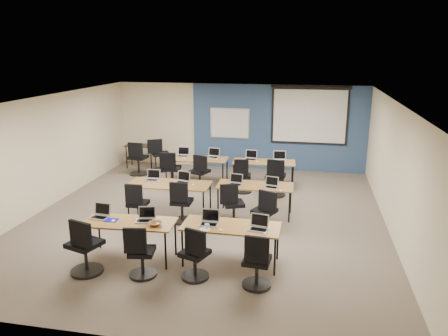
% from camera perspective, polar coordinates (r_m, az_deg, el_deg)
% --- Properties ---
extents(floor, '(8.00, 9.00, 0.02)m').
position_cam_1_polar(floor, '(10.20, -2.20, -6.39)').
color(floor, '#6B6354').
rests_on(floor, ground).
extents(ceiling, '(8.00, 9.00, 0.02)m').
position_cam_1_polar(ceiling, '(9.53, -2.37, 8.86)').
color(ceiling, white).
rests_on(ceiling, ground).
extents(wall_back, '(8.00, 0.04, 2.70)m').
position_cam_1_polar(wall_back, '(14.09, 2.01, 5.45)').
color(wall_back, beige).
rests_on(wall_back, ground).
extents(wall_front, '(8.00, 0.04, 2.70)m').
position_cam_1_polar(wall_front, '(5.75, -12.97, -10.07)').
color(wall_front, beige).
rests_on(wall_front, ground).
extents(wall_left, '(0.04, 9.00, 2.70)m').
position_cam_1_polar(wall_left, '(11.38, -22.28, 1.89)').
color(wall_left, beige).
rests_on(wall_left, ground).
extents(wall_right, '(0.04, 9.00, 2.70)m').
position_cam_1_polar(wall_right, '(9.68, 21.41, -0.25)').
color(wall_right, beige).
rests_on(wall_right, ground).
extents(blue_accent_panel, '(5.50, 0.04, 2.70)m').
position_cam_1_polar(blue_accent_panel, '(13.92, 7.09, 5.21)').
color(blue_accent_panel, '#3D5977').
rests_on(blue_accent_panel, wall_back).
extents(whiteboard, '(1.28, 0.03, 0.98)m').
position_cam_1_polar(whiteboard, '(14.06, 0.75, 5.84)').
color(whiteboard, silver).
rests_on(whiteboard, wall_back).
extents(projector_screen, '(2.40, 0.10, 1.82)m').
position_cam_1_polar(projector_screen, '(13.74, 11.13, 7.18)').
color(projector_screen, black).
rests_on(projector_screen, wall_back).
extents(training_table_front_left, '(1.67, 0.69, 0.73)m').
position_cam_1_polar(training_table_front_left, '(8.21, -12.22, -7.17)').
color(training_table_front_left, '#A46C2E').
rests_on(training_table_front_left, floor).
extents(training_table_front_right, '(1.76, 0.73, 0.73)m').
position_cam_1_polar(training_table_front_right, '(7.86, 0.91, -7.83)').
color(training_table_front_right, brown).
rests_on(training_table_front_right, floor).
extents(training_table_mid_left, '(1.93, 0.80, 0.73)m').
position_cam_1_polar(training_table_mid_left, '(10.28, -7.17, -2.24)').
color(training_table_mid_left, '#A86835').
rests_on(training_table_mid_left, floor).
extents(training_table_mid_right, '(1.75, 0.73, 0.73)m').
position_cam_1_polar(training_table_mid_right, '(10.12, 4.08, -2.49)').
color(training_table_mid_right, '#9D6B41').
rests_on(training_table_mid_right, floor).
extents(training_table_back_left, '(1.78, 0.74, 0.73)m').
position_cam_1_polar(training_table_back_left, '(12.54, -3.59, 1.06)').
color(training_table_back_left, brown).
rests_on(training_table_back_left, floor).
extents(training_table_back_right, '(1.73, 0.72, 0.73)m').
position_cam_1_polar(training_table_back_right, '(12.22, 5.23, 0.63)').
color(training_table_back_right, brown).
rests_on(training_table_back_right, floor).
extents(laptop_0, '(0.33, 0.28, 0.25)m').
position_cam_1_polar(laptop_0, '(8.51, -15.81, -5.79)').
color(laptop_0, '#A5A5A8').
rests_on(laptop_0, training_table_front_left).
extents(mouse_0, '(0.08, 0.11, 0.04)m').
position_cam_1_polar(mouse_0, '(8.26, -14.28, -6.70)').
color(mouse_0, white).
rests_on(mouse_0, training_table_front_left).
extents(task_chair_0, '(0.58, 0.57, 1.04)m').
position_cam_1_polar(task_chair_0, '(7.96, -17.75, -10.28)').
color(task_chair_0, black).
rests_on(task_chair_0, floor).
extents(laptop_1, '(0.32, 0.27, 0.24)m').
position_cam_1_polar(laptop_1, '(8.16, -10.21, -6.36)').
color(laptop_1, '#B9B9C6').
rests_on(laptop_1, training_table_front_left).
extents(mouse_1, '(0.08, 0.11, 0.04)m').
position_cam_1_polar(mouse_1, '(7.98, -8.62, -7.17)').
color(mouse_1, white).
rests_on(mouse_1, training_table_front_left).
extents(task_chair_1, '(0.47, 0.47, 0.96)m').
position_cam_1_polar(task_chair_1, '(7.64, -10.86, -11.25)').
color(task_chair_1, black).
rests_on(task_chair_1, floor).
extents(laptop_2, '(0.33, 0.28, 0.25)m').
position_cam_1_polar(laptop_2, '(7.89, -1.91, -6.88)').
color(laptop_2, '#A7A7AF').
rests_on(laptop_2, training_table_front_right).
extents(mouse_2, '(0.07, 0.10, 0.03)m').
position_cam_1_polar(mouse_2, '(7.63, -0.44, -8.11)').
color(mouse_2, white).
rests_on(mouse_2, training_table_front_right).
extents(task_chair_2, '(0.49, 0.47, 0.96)m').
position_cam_1_polar(task_chair_2, '(7.46, -3.81, -11.65)').
color(task_chair_2, black).
rests_on(task_chair_2, floor).
extents(laptop_3, '(0.33, 0.28, 0.25)m').
position_cam_1_polar(laptop_3, '(7.70, 4.59, -7.52)').
color(laptop_3, silver).
rests_on(laptop_3, training_table_front_right).
extents(mouse_3, '(0.06, 0.09, 0.03)m').
position_cam_1_polar(mouse_3, '(7.52, 5.34, -8.52)').
color(mouse_3, white).
rests_on(mouse_3, training_table_front_right).
extents(task_chair_3, '(0.48, 0.48, 0.97)m').
position_cam_1_polar(task_chair_3, '(7.22, 4.30, -12.61)').
color(task_chair_3, black).
rests_on(task_chair_3, floor).
extents(laptop_4, '(0.32, 0.27, 0.24)m').
position_cam_1_polar(laptop_4, '(10.58, -9.30, -1.24)').
color(laptop_4, '#A9A9B6').
rests_on(laptop_4, training_table_mid_left).
extents(mouse_4, '(0.07, 0.09, 0.03)m').
position_cam_1_polar(mouse_4, '(10.45, -8.62, -1.70)').
color(mouse_4, white).
rests_on(mouse_4, training_table_mid_left).
extents(task_chair_4, '(0.48, 0.48, 0.96)m').
position_cam_1_polar(task_chair_4, '(9.86, -11.27, -5.02)').
color(task_chair_4, black).
rests_on(task_chair_4, floor).
extents(laptop_5, '(0.33, 0.28, 0.25)m').
position_cam_1_polar(laptop_5, '(10.30, -5.41, -1.55)').
color(laptop_5, '#B7B7B8').
rests_on(laptop_5, training_table_mid_left).
extents(mouse_5, '(0.09, 0.12, 0.04)m').
position_cam_1_polar(mouse_5, '(10.08, -4.04, -2.19)').
color(mouse_5, white).
rests_on(mouse_5, training_table_mid_left).
extents(task_chair_5, '(0.50, 0.50, 0.98)m').
position_cam_1_polar(task_chair_5, '(9.77, -5.61, -4.91)').
color(task_chair_5, black).
rests_on(task_chair_5, floor).
extents(laptop_6, '(0.31, 0.26, 0.24)m').
position_cam_1_polar(laptop_6, '(10.11, 1.55, -1.83)').
color(laptop_6, '#BABABA').
rests_on(laptop_6, training_table_mid_right).
extents(mouse_6, '(0.06, 0.10, 0.03)m').
position_cam_1_polar(mouse_6, '(9.93, 1.76, -2.44)').
color(mouse_6, white).
rests_on(mouse_6, training_table_mid_right).
extents(task_chair_6, '(0.51, 0.49, 0.97)m').
position_cam_1_polar(task_chair_6, '(9.64, 1.12, -5.15)').
color(task_chair_6, black).
rests_on(task_chair_6, floor).
extents(laptop_7, '(0.30, 0.26, 0.23)m').
position_cam_1_polar(laptop_7, '(9.96, 6.23, -2.19)').
color(laptop_7, '#B2B2BB').
rests_on(laptop_7, training_table_mid_right).
extents(mouse_7, '(0.07, 0.10, 0.03)m').
position_cam_1_polar(mouse_7, '(9.73, 7.42, -2.95)').
color(mouse_7, white).
rests_on(mouse_7, training_table_mid_right).
extents(task_chair_7, '(0.53, 0.50, 0.98)m').
position_cam_1_polar(task_chair_7, '(9.23, 5.38, -6.15)').
color(task_chair_7, black).
rests_on(task_chair_7, floor).
extents(laptop_8, '(0.34, 0.29, 0.26)m').
position_cam_1_polar(laptop_8, '(12.81, -5.39, 1.84)').
color(laptop_8, silver).
rests_on(laptop_8, training_table_back_left).
extents(mouse_8, '(0.08, 0.11, 0.04)m').
position_cam_1_polar(mouse_8, '(12.55, -5.24, 1.32)').
color(mouse_8, white).
rests_on(mouse_8, training_table_back_left).
extents(task_chair_8, '(0.55, 0.55, 1.03)m').
position_cam_1_polar(task_chair_8, '(12.28, -6.98, -0.58)').
color(task_chair_8, black).
rests_on(task_chair_8, floor).
extents(laptop_9, '(0.35, 0.29, 0.26)m').
position_cam_1_polar(laptop_9, '(12.62, -1.39, 1.70)').
color(laptop_9, silver).
rests_on(laptop_9, training_table_back_left).
extents(mouse_9, '(0.07, 0.10, 0.03)m').
position_cam_1_polar(mouse_9, '(12.39, -0.93, 1.18)').
color(mouse_9, white).
rests_on(mouse_9, training_table_back_left).
extents(task_chair_9, '(0.54, 0.52, 1.00)m').
position_cam_1_polar(task_chair_9, '(12.01, -3.17, -0.91)').
color(task_chair_9, black).
rests_on(task_chair_9, floor).
extents(laptop_10, '(0.34, 0.29, 0.26)m').
position_cam_1_polar(laptop_10, '(12.40, 3.54, 1.42)').
color(laptop_10, '#ADADB1').
rests_on(laptop_10, training_table_back_right).
extents(mouse_10, '(0.08, 0.11, 0.03)m').
position_cam_1_polar(mouse_10, '(12.14, 4.37, 0.85)').
color(mouse_10, white).
rests_on(mouse_10, training_table_back_right).
extents(task_chair_10, '(0.47, 0.47, 0.96)m').
position_cam_1_polar(task_chair_10, '(11.74, 2.45, -1.40)').
color(task_chair_10, black).
rests_on(task_chair_10, floor).
extents(laptop_11, '(0.36, 0.30, 0.27)m').
position_cam_1_polar(laptop_11, '(12.32, 7.23, 1.25)').
color(laptop_11, silver).
rests_on(laptop_11, training_table_back_right).
extents(mouse_11, '(0.07, 0.11, 0.04)m').
position_cam_1_polar(mouse_11, '(12.18, 7.91, 0.79)').
color(mouse_11, white).
rests_on(mouse_11, training_table_back_right).
extents(task_chair_11, '(0.55, 0.55, 1.03)m').
position_cam_1_polar(task_chair_11, '(11.53, 6.71, -1.63)').
color(task_chair_11, black).
rests_on(task_chair_11, floor).
extents(blue_mousepad, '(0.25, 0.21, 0.01)m').
position_cam_1_polar(blue_mousepad, '(8.32, -14.50, -6.61)').
color(blue_mousepad, '#0A0FA3').
rests_on(blue_mousepad, training_table_front_left).
extents(snack_bowl, '(0.32, 0.32, 0.06)m').
position_cam_1_polar(snack_bowl, '(7.93, -9.00, -7.20)').
color(snack_bowl, olive).
rests_on(snack_bowl, training_table_front_left).
extents(snack_plate, '(0.19, 0.19, 0.01)m').
position_cam_1_polar(snack_plate, '(7.67, -2.52, -8.02)').
color(snack_plate, white).
rests_on(snack_plate, training_table_front_right).
extents(coffee_cup, '(0.09, 0.09, 0.07)m').
position_cam_1_polar(coffee_cup, '(7.68, -2.23, -7.63)').
color(coffee_cup, silver).
rests_on(coffee_cup, snack_plate).
extents(utility_table, '(0.96, 0.53, 0.75)m').
position_cam_1_polar(utility_table, '(14.43, -10.83, 2.63)').
color(utility_table, '#37281A').
rests_on(utility_table, floor).
extents(spare_chair_a, '(0.63, 0.57, 1.05)m').
position_cam_1_polar(spare_chair_a, '(13.98, -8.41, 1.38)').
color(spare_chair_a, black).
rests_on(spare_chair_a, floor).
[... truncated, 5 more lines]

